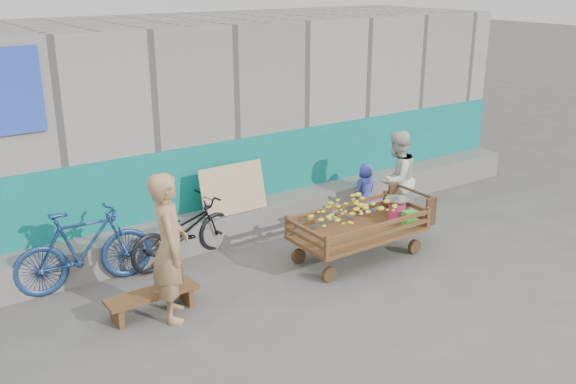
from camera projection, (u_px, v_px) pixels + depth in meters
ground at (309, 310)px, 7.38m from camera, size 80.00×80.00×0.00m
building_wall at (157, 122)px, 10.05m from camera, size 12.00×3.50×3.00m
banana_cart at (357, 220)px, 8.52m from camera, size 1.97×0.90×0.84m
bench at (152, 298)px, 7.27m from camera, size 1.05×0.32×0.26m
vendor_man at (170, 247)px, 6.99m from camera, size 0.60×0.72×1.70m
woman at (396, 179)px, 9.63m from camera, size 0.84×0.73×1.48m
child at (366, 188)px, 10.26m from camera, size 0.43×0.30×0.82m
bicycle_dark at (183, 231)px, 8.52m from camera, size 1.69×0.83×0.85m
bicycle_blue at (84, 249)px, 7.78m from camera, size 1.73×0.60×1.02m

